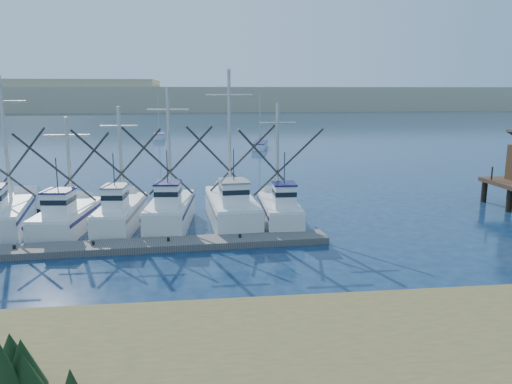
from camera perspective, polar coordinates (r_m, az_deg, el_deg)
ground at (r=22.69m, az=3.00°, el=-10.61°), size 500.00×500.00×0.00m
floating_dock at (r=28.67m, az=-20.06°, el=-6.15°), size 28.02×3.29×0.37m
dune_ridge at (r=230.75m, az=-6.11°, el=10.56°), size 360.00×60.00×10.00m
trawler_fleet at (r=32.99m, az=-18.83°, el=-2.38°), size 26.83×8.38×9.92m
sailboat_near at (r=75.23m, az=0.45°, el=5.36°), size 3.21×6.86×8.10m
sailboat_far at (r=92.00m, az=-11.01°, el=6.29°), size 1.85×4.77×8.10m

